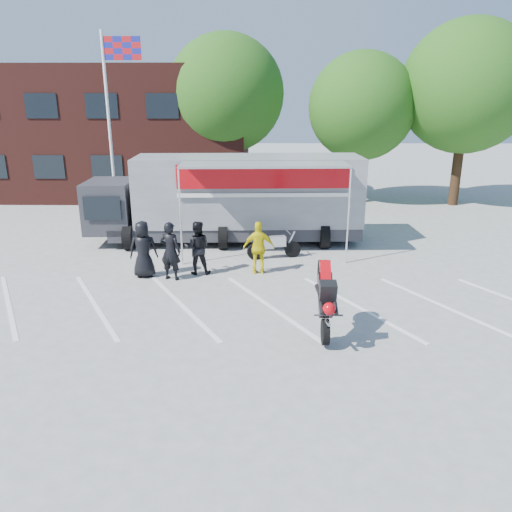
{
  "coord_description": "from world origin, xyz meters",
  "views": [
    {
      "loc": [
        0.02,
        -11.55,
        5.48
      ],
      "look_at": [
        -0.18,
        1.43,
        1.3
      ],
      "focal_mm": 35.0,
      "sensor_mm": 36.0,
      "label": 1
    }
  ],
  "objects_px": {
    "transporter_truck": "(236,241)",
    "spectator_hivis": "(259,248)",
    "tree_right": "(467,87)",
    "tree_left": "(226,94)",
    "spectator_leather_c": "(197,248)",
    "flagpole": "(114,106)",
    "tree_mid": "(362,107)",
    "spectator_leather_b": "(170,251)",
    "parked_motorcycle": "(274,258)",
    "stunt_bike_rider": "(321,333)",
    "spectator_leather_a": "(143,249)"
  },
  "relations": [
    {
      "from": "tree_left",
      "to": "spectator_leather_c",
      "type": "xyz_separation_m",
      "value": [
        -0.09,
        -12.39,
        -4.7
      ]
    },
    {
      "from": "tree_mid",
      "to": "parked_motorcycle",
      "type": "xyz_separation_m",
      "value": [
        -4.6,
        -9.78,
        -4.94
      ]
    },
    {
      "from": "spectator_hivis",
      "to": "transporter_truck",
      "type": "bearing_deg",
      "value": -77.17
    },
    {
      "from": "transporter_truck",
      "to": "spectator_hivis",
      "type": "relative_size",
      "value": 6.09
    },
    {
      "from": "tree_right",
      "to": "spectator_hivis",
      "type": "distance_m",
      "value": 15.66
    },
    {
      "from": "tree_right",
      "to": "spectator_hivis",
      "type": "bearing_deg",
      "value": -133.05
    },
    {
      "from": "spectator_leather_c",
      "to": "transporter_truck",
      "type": "bearing_deg",
      "value": -107.84
    },
    {
      "from": "parked_motorcycle",
      "to": "spectator_leather_a",
      "type": "distance_m",
      "value": 4.65
    },
    {
      "from": "spectator_leather_b",
      "to": "spectator_leather_c",
      "type": "distance_m",
      "value": 0.93
    },
    {
      "from": "parked_motorcycle",
      "to": "spectator_leather_a",
      "type": "height_order",
      "value": "spectator_leather_a"
    },
    {
      "from": "tree_right",
      "to": "stunt_bike_rider",
      "type": "xyz_separation_m",
      "value": [
        -8.57,
        -15.11,
        -5.88
      ]
    },
    {
      "from": "spectator_leather_c",
      "to": "spectator_hivis",
      "type": "bearing_deg",
      "value": 179.16
    },
    {
      "from": "tree_right",
      "to": "spectator_hivis",
      "type": "relative_size",
      "value": 5.33
    },
    {
      "from": "tree_left",
      "to": "tree_right",
      "type": "height_order",
      "value": "tree_right"
    },
    {
      "from": "tree_right",
      "to": "parked_motorcycle",
      "type": "bearing_deg",
      "value": -135.97
    },
    {
      "from": "tree_right",
      "to": "spectator_leather_a",
      "type": "height_order",
      "value": "tree_right"
    },
    {
      "from": "transporter_truck",
      "to": "spectator_leather_b",
      "type": "xyz_separation_m",
      "value": [
        -1.79,
        -4.29,
        0.92
      ]
    },
    {
      "from": "tree_mid",
      "to": "parked_motorcycle",
      "type": "relative_size",
      "value": 3.89
    },
    {
      "from": "transporter_truck",
      "to": "stunt_bike_rider",
      "type": "distance_m",
      "value": 8.35
    },
    {
      "from": "transporter_truck",
      "to": "spectator_hivis",
      "type": "height_order",
      "value": "spectator_hivis"
    },
    {
      "from": "spectator_leather_b",
      "to": "stunt_bike_rider",
      "type": "bearing_deg",
      "value": 155.56
    },
    {
      "from": "transporter_truck",
      "to": "spectator_leather_b",
      "type": "distance_m",
      "value": 4.74
    },
    {
      "from": "parked_motorcycle",
      "to": "spectator_leather_b",
      "type": "height_order",
      "value": "spectator_leather_b"
    },
    {
      "from": "flagpole",
      "to": "tree_right",
      "type": "relative_size",
      "value": 0.88
    },
    {
      "from": "spectator_hivis",
      "to": "spectator_leather_a",
      "type": "bearing_deg",
      "value": 4.38
    },
    {
      "from": "tree_mid",
      "to": "spectator_leather_b",
      "type": "distance_m",
      "value": 14.84
    },
    {
      "from": "transporter_truck",
      "to": "parked_motorcycle",
      "type": "xyz_separation_m",
      "value": [
        1.45,
        -2.14,
        0.0
      ]
    },
    {
      "from": "spectator_leather_a",
      "to": "spectator_hivis",
      "type": "bearing_deg",
      "value": 177.41
    },
    {
      "from": "tree_right",
      "to": "spectator_leather_b",
      "type": "relative_size",
      "value": 4.94
    },
    {
      "from": "parked_motorcycle",
      "to": "spectator_leather_c",
      "type": "bearing_deg",
      "value": 109.82
    },
    {
      "from": "parked_motorcycle",
      "to": "stunt_bike_rider",
      "type": "distance_m",
      "value": 5.92
    },
    {
      "from": "tree_left",
      "to": "stunt_bike_rider",
      "type": "relative_size",
      "value": 4.25
    },
    {
      "from": "flagpole",
      "to": "spectator_hivis",
      "type": "xyz_separation_m",
      "value": [
        6.12,
        -6.34,
        -4.2
      ]
    },
    {
      "from": "tree_left",
      "to": "stunt_bike_rider",
      "type": "xyz_separation_m",
      "value": [
        3.43,
        -16.61,
        -5.57
      ]
    },
    {
      "from": "flagpole",
      "to": "tree_mid",
      "type": "height_order",
      "value": "flagpole"
    },
    {
      "from": "tree_right",
      "to": "transporter_truck",
      "type": "bearing_deg",
      "value": -147.14
    },
    {
      "from": "flagpole",
      "to": "spectator_leather_b",
      "type": "height_order",
      "value": "flagpole"
    },
    {
      "from": "tree_left",
      "to": "spectator_hivis",
      "type": "relative_size",
      "value": 5.05
    },
    {
      "from": "parked_motorcycle",
      "to": "spectator_hivis",
      "type": "height_order",
      "value": "spectator_hivis"
    },
    {
      "from": "tree_right",
      "to": "transporter_truck",
      "type": "relative_size",
      "value": 0.88
    },
    {
      "from": "tree_left",
      "to": "spectator_hivis",
      "type": "bearing_deg",
      "value": -81.36
    },
    {
      "from": "tree_right",
      "to": "transporter_truck",
      "type": "distance_m",
      "value": 14.42
    },
    {
      "from": "spectator_leather_c",
      "to": "tree_right",
      "type": "bearing_deg",
      "value": -140.38
    },
    {
      "from": "tree_right",
      "to": "transporter_truck",
      "type": "xyz_separation_m",
      "value": [
        -11.06,
        -7.14,
        -5.88
      ]
    },
    {
      "from": "tree_left",
      "to": "spectator_leather_c",
      "type": "bearing_deg",
      "value": -90.43
    },
    {
      "from": "tree_left",
      "to": "tree_mid",
      "type": "distance_m",
      "value": 7.1
    },
    {
      "from": "spectator_leather_b",
      "to": "flagpole",
      "type": "bearing_deg",
      "value": -47.69
    },
    {
      "from": "stunt_bike_rider",
      "to": "tree_right",
      "type": "bearing_deg",
      "value": 60.4
    },
    {
      "from": "flagpole",
      "to": "parked_motorcycle",
      "type": "height_order",
      "value": "flagpole"
    },
    {
      "from": "tree_right",
      "to": "spectator_leather_b",
      "type": "height_order",
      "value": "tree_right"
    }
  ]
}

